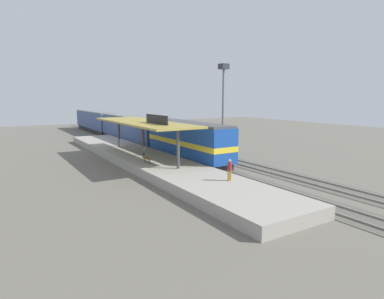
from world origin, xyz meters
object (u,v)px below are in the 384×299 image
object	(u,v)px
platform_bench	(147,159)
locomotive	(188,141)
light_mast	(223,89)
passenger_carriage_front	(130,129)
passenger_carriage_rear	(95,121)
person_waiting	(230,169)

from	to	relation	value
platform_bench	locomotive	distance (m)	6.49
locomotive	light_mast	size ratio (longest dim) A/B	1.23
locomotive	passenger_carriage_front	size ratio (longest dim) A/B	0.72
passenger_carriage_rear	person_waiting	distance (m)	50.87
light_mast	passenger_carriage_rear	bearing A→B (deg)	102.53
passenger_carriage_rear	locomotive	bearing A→B (deg)	-90.00
platform_bench	light_mast	bearing A→B (deg)	23.24
passenger_carriage_rear	light_mast	size ratio (longest dim) A/B	1.71
passenger_carriage_front	light_mast	distance (m)	17.38
platform_bench	person_waiting	world-z (taller)	person_waiting
locomotive	person_waiting	world-z (taller)	locomotive
passenger_carriage_rear	platform_bench	bearing A→B (deg)	-98.32
platform_bench	light_mast	xyz separation A→B (m)	(13.80, 5.93, 7.05)
passenger_carriage_front	passenger_carriage_rear	distance (m)	20.80
locomotive	passenger_carriage_front	xyz separation A→B (m)	(0.00, 18.00, -0.10)
locomotive	passenger_carriage_rear	world-z (taller)	locomotive
passenger_carriage_rear	passenger_carriage_front	bearing A→B (deg)	-90.00
locomotive	light_mast	xyz separation A→B (m)	(7.80, 3.70, 5.99)
passenger_carriage_front	person_waiting	world-z (taller)	passenger_carriage_front
locomotive	passenger_carriage_rear	distance (m)	38.80
passenger_carriage_rear	light_mast	xyz separation A→B (m)	(7.80, -35.10, 6.08)
platform_bench	locomotive	xyz separation A→B (m)	(6.00, 2.22, 1.07)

